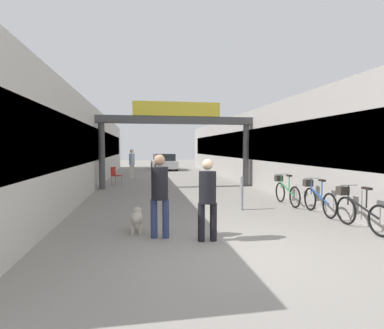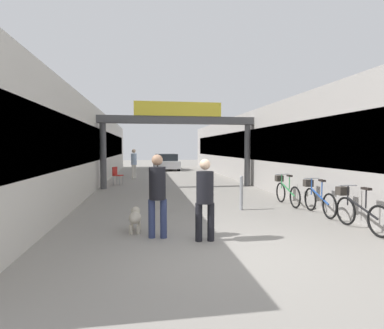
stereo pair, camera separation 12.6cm
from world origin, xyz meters
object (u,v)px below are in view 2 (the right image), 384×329
Objects in this scene: parked_car_white at (166,162)px; bicycle_green_third at (286,191)px; bicycle_blue_second at (317,198)px; bicycle_black_nearest at (358,210)px; bollard_post_metal at (241,193)px; pedestrian_companion at (205,195)px; dog_on_leash at (135,217)px; pedestrian_carrying_crate at (134,162)px; pedestrian_with_dog at (157,190)px; cafe_chair_red_nearer at (117,174)px.

bicycle_green_third is at bearing -79.93° from parked_car_white.
bicycle_green_third is (-0.23, 1.42, 0.00)m from bicycle_blue_second.
bicycle_black_nearest is 19.13m from parked_car_white.
bicycle_blue_second is 2.10m from bollard_post_metal.
bicycle_blue_second is at bearing 89.82° from bicycle_black_nearest.
pedestrian_companion is 0.39× the size of parked_car_white.
bollard_post_metal is at bearing -160.13° from bicycle_green_third.
dog_on_leash is 0.40× the size of bicycle_blue_second.
dog_on_leash is 5.00m from bicycle_black_nearest.
bicycle_black_nearest is (5.42, -12.25, -0.57)m from pedestrian_carrying_crate.
bicycle_black_nearest is at bearing -85.83° from bicycle_green_third.
dog_on_leash is (-1.38, 0.93, -0.61)m from pedestrian_companion.
pedestrian_with_dog is 2.50× the size of dog_on_leash.
pedestrian_with_dog is 4.52m from bicycle_black_nearest.
pedestrian_with_dog is 1.05× the size of pedestrian_companion.
pedestrian_companion reaches higher than parked_car_white.
pedestrian_companion is at bearing -175.16° from bicycle_black_nearest.
bollard_post_metal reaches higher than cafe_chair_red_nearer.
pedestrian_companion is (0.91, -0.35, -0.05)m from pedestrian_with_dog.
bicycle_green_third is at bearing 99.08° from bicycle_blue_second.
bicycle_black_nearest is 11.02m from cafe_chair_red_nearer.
bicycle_green_third is at bearing 19.87° from bollard_post_metal.
bollard_post_metal is at bearing 58.95° from pedestrian_companion.
pedestrian_with_dog is 0.97× the size of pedestrian_carrying_crate.
parked_car_white is at bearing 72.27° from cafe_chair_red_nearer.
pedestrian_with_dog reaches higher than cafe_chair_red_nearer.
bicycle_blue_second is 0.41× the size of parked_car_white.
dog_on_leash is at bearing -149.23° from bollard_post_metal.
bollard_post_metal is at bearing 30.77° from dog_on_leash.
pedestrian_companion is 0.96× the size of bicycle_green_third.
bicycle_black_nearest is at bearing -66.14° from pedestrian_carrying_crate.
dog_on_leash is 0.67× the size of bollard_post_metal.
bicycle_black_nearest reaches higher than cafe_chair_red_nearer.
bollard_post_metal is (-1.94, 0.80, 0.08)m from bicycle_blue_second.
pedestrian_companion is at bearing -33.79° from dog_on_leash.
cafe_chair_red_nearer is at bearing 100.36° from pedestrian_with_dog.
bicycle_green_third is (-0.22, 3.04, 0.00)m from bicycle_black_nearest.
bollard_post_metal reaches higher than dog_on_leash.
pedestrian_carrying_crate is 1.97× the size of cafe_chair_red_nearer.
bicycle_blue_second is (4.96, 1.00, 0.12)m from dog_on_leash.
pedestrian_companion is 3.62m from bicycle_black_nearest.
pedestrian_carrying_crate reaches higher than bollard_post_metal.
bicycle_black_nearest is 1.90× the size of cafe_chair_red_nearer.
bollard_post_metal is at bearing -57.90° from cafe_chair_red_nearer.
pedestrian_companion is 1.59× the size of bollard_post_metal.
pedestrian_with_dog is 1.92× the size of cafe_chair_red_nearer.
bicycle_blue_second is (0.01, 1.62, 0.00)m from bicycle_black_nearest.
bicycle_green_third is 1.65× the size of bollard_post_metal.
bicycle_black_nearest is at bearing 4.84° from pedestrian_companion.
pedestrian_with_dog is at bearing -160.70° from bicycle_blue_second.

